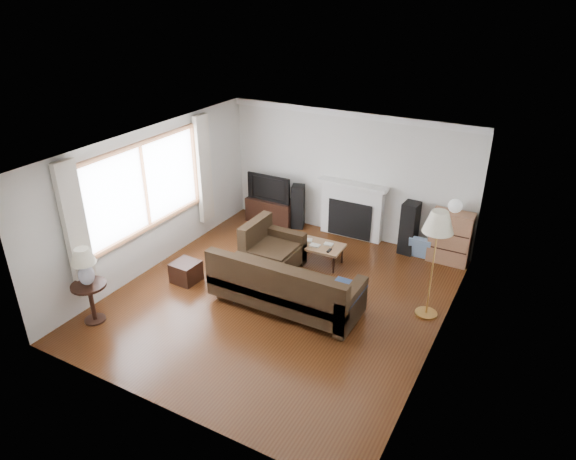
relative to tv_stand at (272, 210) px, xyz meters
The scene contains 17 objects.
room 3.11m from the tv_stand, 57.40° to the right, with size 5.10×5.60×2.54m.
window 3.10m from the tv_stand, 107.76° to the right, with size 0.12×2.74×1.54m, color brown.
curtain_near 4.43m from the tv_stand, 100.90° to the right, with size 0.10×0.35×2.10m, color beige.
curtain_far 1.82m from the tv_stand, 124.80° to the right, with size 0.10×0.35×2.10m, color beige.
fireplace 1.77m from the tv_stand, ahead, with size 1.40×0.26×1.15m, color white.
tv_stand is the anchor object (origin of this frame).
television 0.54m from the tv_stand, ahead, with size 0.98×0.13×0.56m, color black.
speaker_left 0.63m from the tv_stand, ahead, with size 0.25×0.30×0.91m, color black.
speaker_right 2.95m from the tv_stand, ahead, with size 0.28×0.34×1.01m, color black.
bookshelf 3.71m from the tv_stand, ahead, with size 0.72×0.34×0.99m, color #9C6848.
globe_lamp 3.80m from the tv_stand, ahead, with size 0.25×0.25×0.25m, color white.
sectional_sofa 3.19m from the tv_stand, 55.82° to the right, with size 2.57×1.88×0.83m, color black.
coffee_table 1.97m from the tv_stand, 35.44° to the right, with size 0.97×0.53×0.38m, color olive.
footstool 2.79m from the tv_stand, 91.38° to the right, with size 0.42×0.42×0.36m, color black.
floor_lamp 4.25m from the tv_stand, 25.17° to the right, with size 0.45×0.45×1.74m, color #B6843F.
side_table 4.40m from the tv_stand, 97.31° to the right, with size 0.51×0.51×0.64m, color black.
table_lamp 4.45m from the tv_stand, 97.31° to the right, with size 0.36×0.36×0.58m, color silver.
Camera 1 is at (3.50, -6.09, 4.64)m, focal length 32.00 mm.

